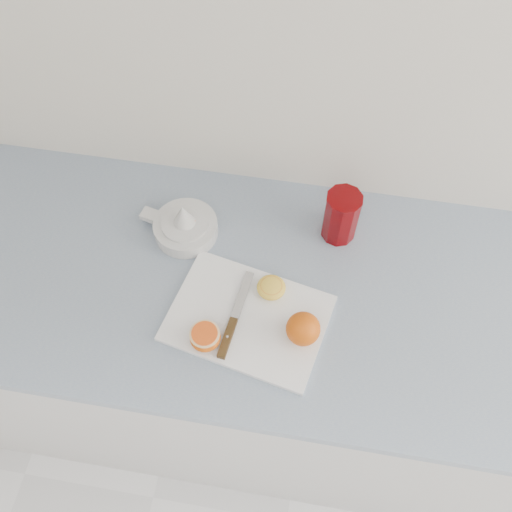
% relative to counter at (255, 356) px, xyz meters
% --- Properties ---
extents(counter, '(2.46, 0.64, 0.89)m').
position_rel_counter_xyz_m(counter, '(0.00, 0.00, 0.00)').
color(counter, silver).
rests_on(counter, ground).
extents(cutting_board, '(0.37, 0.30, 0.01)m').
position_rel_counter_xyz_m(cutting_board, '(-0.00, -0.09, 0.45)').
color(cutting_board, white).
rests_on(cutting_board, counter).
extents(whole_orange, '(0.07, 0.07, 0.07)m').
position_rel_counter_xyz_m(whole_orange, '(0.12, -0.12, 0.49)').
color(whole_orange, '#EA5017').
rests_on(whole_orange, cutting_board).
extents(half_orange, '(0.06, 0.06, 0.04)m').
position_rel_counter_xyz_m(half_orange, '(-0.08, -0.16, 0.48)').
color(half_orange, '#EA5017').
rests_on(half_orange, cutting_board).
extents(squeezed_shell, '(0.06, 0.06, 0.03)m').
position_rel_counter_xyz_m(squeezed_shell, '(0.04, -0.02, 0.47)').
color(squeezed_shell, yellow).
rests_on(squeezed_shell, cutting_board).
extents(paring_knife, '(0.04, 0.21, 0.01)m').
position_rel_counter_xyz_m(paring_knife, '(-0.03, -0.13, 0.46)').
color(paring_knife, '#463119').
rests_on(paring_knife, cutting_board).
extents(citrus_juicer, '(0.19, 0.15, 0.10)m').
position_rel_counter_xyz_m(citrus_juicer, '(-0.18, 0.11, 0.47)').
color(citrus_juicer, white).
rests_on(citrus_juicer, counter).
extents(red_tumbler, '(0.08, 0.08, 0.14)m').
position_rel_counter_xyz_m(red_tumbler, '(0.17, 0.17, 0.51)').
color(red_tumbler, '#650205').
rests_on(red_tumbler, counter).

